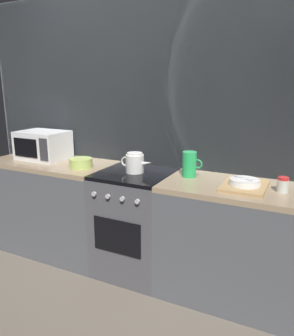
{
  "coord_description": "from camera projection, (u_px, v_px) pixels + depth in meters",
  "views": [
    {
      "loc": [
        1.27,
        -2.33,
        1.63
      ],
      "look_at": [
        0.11,
        0.0,
        0.95
      ],
      "focal_mm": 35.42,
      "sensor_mm": 36.0,
      "label": 1
    }
  ],
  "objects": [
    {
      "name": "stove_unit",
      "position": [
        135.0,
        223.0,
        2.86
      ],
      "size": [
        0.6,
        0.63,
        0.9
      ],
      "color": "#4C4C51",
      "rests_on": "ground_plane"
    },
    {
      "name": "pitcher",
      "position": [
        190.0,
        164.0,
        2.6
      ],
      "size": [
        0.16,
        0.11,
        0.2
      ],
      "color": "green",
      "rests_on": "counter_right"
    },
    {
      "name": "counter_right",
      "position": [
        241.0,
        244.0,
        2.47
      ],
      "size": [
        1.2,
        0.6,
        0.9
      ],
      "color": "#515459",
      "rests_on": "ground_plane"
    },
    {
      "name": "spice_jar",
      "position": [
        283.0,
        185.0,
        2.24
      ],
      "size": [
        0.08,
        0.08,
        0.1
      ],
      "color": "silver",
      "rests_on": "counter_right"
    },
    {
      "name": "microwave",
      "position": [
        43.0,
        145.0,
        3.2
      ],
      "size": [
        0.46,
        0.35,
        0.27
      ],
      "color": "white",
      "rests_on": "counter_left"
    },
    {
      "name": "kettle",
      "position": [
        135.0,
        163.0,
        2.73
      ],
      "size": [
        0.28,
        0.15,
        0.17
      ],
      "color": "white",
      "rests_on": "stove_unit"
    },
    {
      "name": "back_wall",
      "position": [
        152.0,
        131.0,
        2.95
      ],
      "size": [
        3.6,
        0.05,
        2.4
      ],
      "color": "gray",
      "rests_on": "ground_plane"
    },
    {
      "name": "ground_plane",
      "position": [
        136.0,
        269.0,
        2.97
      ],
      "size": [
        8.0,
        8.0,
        0.0
      ],
      "primitive_type": "plane",
      "color": "#6B6054"
    },
    {
      "name": "mixing_bowl",
      "position": [
        81.0,
        163.0,
        2.9
      ],
      "size": [
        0.2,
        0.2,
        0.08
      ],
      "primitive_type": "cylinder",
      "color": "#B7D166",
      "rests_on": "counter_left"
    },
    {
      "name": "dish_pile",
      "position": [
        245.0,
        184.0,
        2.35
      ],
      "size": [
        0.3,
        0.4,
        0.07
      ],
      "color": "tan",
      "rests_on": "counter_right"
    },
    {
      "name": "counter_left",
      "position": [
        55.0,
        206.0,
        3.25
      ],
      "size": [
        1.2,
        0.6,
        0.9
      ],
      "color": "#515459",
      "rests_on": "ground_plane"
    }
  ]
}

